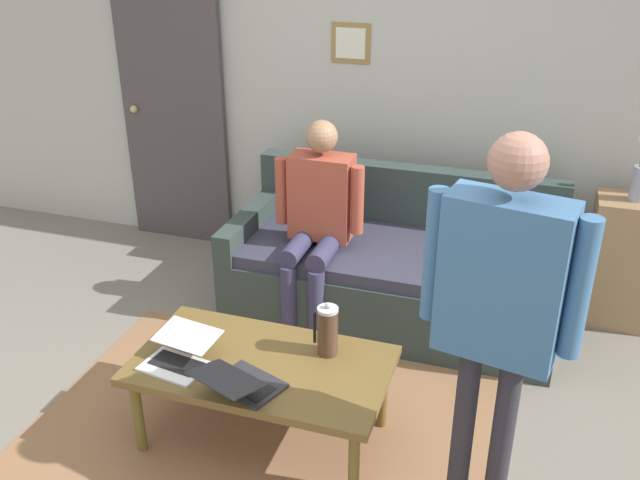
% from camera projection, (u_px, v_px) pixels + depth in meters
% --- Properties ---
extents(ground_plane, '(7.68, 7.68, 0.00)m').
position_uv_depth(ground_plane, '(278.00, 462.00, 3.28)').
color(ground_plane, slate).
extents(area_rug, '(2.34, 1.93, 0.01)m').
position_uv_depth(area_rug, '(257.00, 449.00, 3.35)').
color(area_rug, '#8B6041').
rests_on(area_rug, ground_plane).
extents(back_wall, '(7.04, 0.11, 2.70)m').
position_uv_depth(back_wall, '(393.00, 79.00, 4.57)').
color(back_wall, '#B5B3AC').
rests_on(back_wall, ground_plane).
extents(interior_door, '(0.82, 0.09, 2.05)m').
position_uv_depth(interior_door, '(173.00, 111.00, 5.09)').
color(interior_door, '#483F41').
rests_on(interior_door, ground_plane).
extents(couch, '(2.01, 0.92, 0.88)m').
position_uv_depth(couch, '(393.00, 270.00, 4.37)').
color(couch, '#2D3A37').
rests_on(couch, ground_plane).
extents(coffee_table, '(1.20, 0.67, 0.45)m').
position_uv_depth(coffee_table, '(262.00, 370.00, 3.26)').
color(coffee_table, brown).
rests_on(coffee_table, ground_plane).
extents(laptop_left, '(0.34, 0.35, 0.12)m').
position_uv_depth(laptop_left, '(179.00, 355.00, 3.22)').
color(laptop_left, silver).
rests_on(laptop_left, coffee_table).
extents(laptop_center, '(0.40, 0.42, 0.14)m').
position_uv_depth(laptop_center, '(241.00, 382.00, 3.03)').
color(laptop_center, '#28282D').
rests_on(laptop_center, coffee_table).
extents(french_press, '(0.12, 0.10, 0.28)m').
position_uv_depth(french_press, '(328.00, 330.00, 3.25)').
color(french_press, '#4C3323').
rests_on(french_press, coffee_table).
extents(side_shelf, '(0.42, 0.32, 0.82)m').
position_uv_depth(side_shelf, '(623.00, 262.00, 4.24)').
color(side_shelf, '#95704C').
rests_on(side_shelf, ground_plane).
extents(flower_vase, '(0.11, 0.10, 0.39)m').
position_uv_depth(flower_vase, '(640.00, 179.00, 4.01)').
color(flower_vase, '#8D8FA7').
rests_on(flower_vase, side_shelf).
extents(person_standing, '(0.60, 0.27, 1.72)m').
position_uv_depth(person_standing, '(500.00, 298.00, 2.49)').
color(person_standing, '#29272E').
rests_on(person_standing, ground_plane).
extents(person_seated, '(0.55, 0.51, 1.28)m').
position_uv_depth(person_seated, '(317.00, 214.00, 4.11)').
color(person_seated, '#333150').
rests_on(person_seated, ground_plane).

